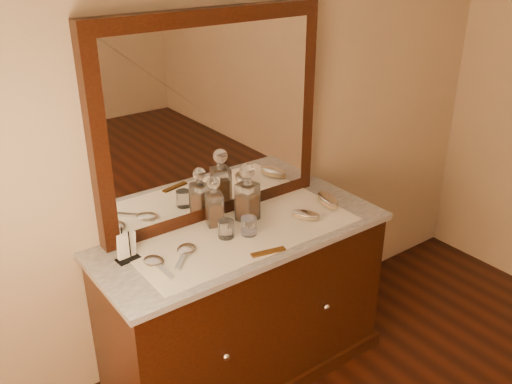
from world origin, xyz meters
TOP-DOWN VIEW (x-y plane):
  - dresser_cabinet at (0.00, 1.96)m, footprint 1.40×0.55m
  - dresser_plinth at (0.00, 1.96)m, footprint 1.46×0.59m
  - knob_left at (-0.30, 1.67)m, footprint 0.04×0.04m
  - knob_right at (0.30, 1.67)m, footprint 0.04×0.04m
  - marble_top at (0.00, 1.96)m, footprint 1.44×0.59m
  - mirror_frame at (0.00, 2.20)m, footprint 1.20×0.08m
  - mirror_glass at (0.00, 2.17)m, footprint 1.06×0.01m
  - lace_runner at (0.00, 1.94)m, footprint 1.10×0.45m
  - pin_dish at (0.02, 1.94)m, footprint 0.10×0.10m
  - comb at (-0.02, 1.73)m, footprint 0.16×0.06m
  - napkin_rack at (-0.55, 2.06)m, footprint 0.11×0.07m
  - decanter_left at (-0.07, 2.09)m, footprint 0.10×0.10m
  - decanter_right at (0.09, 2.04)m, footprint 0.11×0.11m
  - brush_near at (0.32, 1.88)m, footprint 0.13×0.16m
  - brush_far at (0.52, 1.93)m, footprint 0.12×0.19m
  - hand_mirror_outer at (-0.47, 1.94)m, footprint 0.08×0.22m
  - hand_mirror_inner at (-0.32, 1.95)m, footprint 0.19×0.19m
  - tumblers at (-0.04, 1.94)m, footprint 0.18×0.12m

SIDE VIEW (x-z plane):
  - dresser_plinth at x=0.00m, z-range 0.00..0.08m
  - dresser_cabinet at x=0.00m, z-range 0.00..0.82m
  - knob_left at x=-0.30m, z-range 0.43..0.47m
  - knob_right at x=0.30m, z-range 0.43..0.47m
  - marble_top at x=0.00m, z-range 0.82..0.85m
  - lace_runner at x=0.00m, z-range 0.85..0.85m
  - comb at x=-0.02m, z-range 0.85..0.86m
  - pin_dish at x=0.02m, z-range 0.85..0.87m
  - hand_mirror_inner at x=-0.32m, z-range 0.85..0.87m
  - hand_mirror_outer at x=-0.47m, z-range 0.85..0.87m
  - brush_near at x=0.32m, z-range 0.85..0.89m
  - brush_far at x=0.52m, z-range 0.85..0.90m
  - tumblers at x=-0.04m, z-range 0.85..0.94m
  - napkin_rack at x=-0.55m, z-range 0.83..0.99m
  - decanter_left at x=-0.07m, z-range 0.82..1.08m
  - decanter_right at x=0.09m, z-range 0.82..1.12m
  - mirror_frame at x=0.00m, z-range 0.85..1.85m
  - mirror_glass at x=0.00m, z-range 0.92..1.78m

